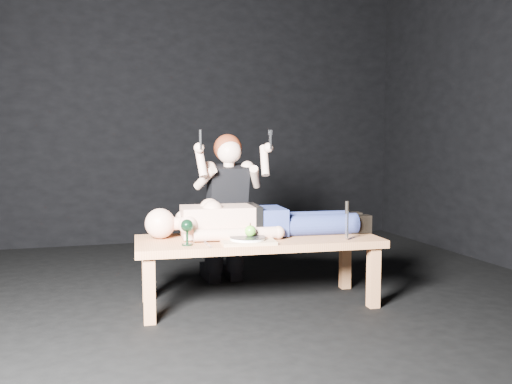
# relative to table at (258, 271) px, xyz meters

# --- Properties ---
(ground) EXTENTS (5.00, 5.00, 0.00)m
(ground) POSITION_rel_table_xyz_m (-0.14, 0.00, -0.23)
(ground) COLOR black
(ground) RESTS_ON ground
(back_wall) EXTENTS (5.00, 0.00, 5.00)m
(back_wall) POSITION_rel_table_xyz_m (-0.14, 2.50, 1.27)
(back_wall) COLOR black
(back_wall) RESTS_ON ground
(table) EXTENTS (1.63, 0.70, 0.45)m
(table) POSITION_rel_table_xyz_m (0.00, 0.00, 0.00)
(table) COLOR #B47648
(table) RESTS_ON ground
(lying_man) EXTENTS (1.56, 0.56, 0.25)m
(lying_man) POSITION_rel_table_xyz_m (0.05, 0.09, 0.35)
(lying_man) COLOR tan
(lying_man) RESTS_ON table
(kneeling_woman) EXTENTS (0.65, 0.72, 1.18)m
(kneeling_woman) POSITION_rel_table_xyz_m (-0.09, 0.60, 0.36)
(kneeling_woman) COLOR black
(kneeling_woman) RESTS_ON ground
(serving_tray) EXTENTS (0.36, 0.27, 0.02)m
(serving_tray) POSITION_rel_table_xyz_m (-0.12, -0.16, 0.24)
(serving_tray) COLOR tan
(serving_tray) RESTS_ON table
(plate) EXTENTS (0.24, 0.24, 0.02)m
(plate) POSITION_rel_table_xyz_m (-0.12, -0.16, 0.25)
(plate) COLOR white
(plate) RESTS_ON serving_tray
(apple) EXTENTS (0.07, 0.07, 0.07)m
(apple) POSITION_rel_table_xyz_m (-0.10, -0.15, 0.30)
(apple) COLOR green
(apple) RESTS_ON plate
(goblet) EXTENTS (0.08, 0.08, 0.16)m
(goblet) POSITION_rel_table_xyz_m (-0.49, -0.13, 0.31)
(goblet) COLOR black
(goblet) RESTS_ON table
(fork_flat) EXTENTS (0.02, 0.17, 0.01)m
(fork_flat) POSITION_rel_table_xyz_m (-0.37, -0.17, 0.23)
(fork_flat) COLOR #B2B2B7
(fork_flat) RESTS_ON table
(knife_flat) EXTENTS (0.03, 0.17, 0.01)m
(knife_flat) POSITION_rel_table_xyz_m (0.00, -0.18, 0.23)
(knife_flat) COLOR #B2B2B7
(knife_flat) RESTS_ON table
(spoon_flat) EXTENTS (0.08, 0.16, 0.01)m
(spoon_flat) POSITION_rel_table_xyz_m (0.01, -0.07, 0.23)
(spoon_flat) COLOR #B2B2B7
(spoon_flat) RESTS_ON table
(carving_knife) EXTENTS (0.03, 0.04, 0.25)m
(carving_knife) POSITION_rel_table_xyz_m (0.53, -0.24, 0.35)
(carving_knife) COLOR #B2B2B7
(carving_knife) RESTS_ON table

